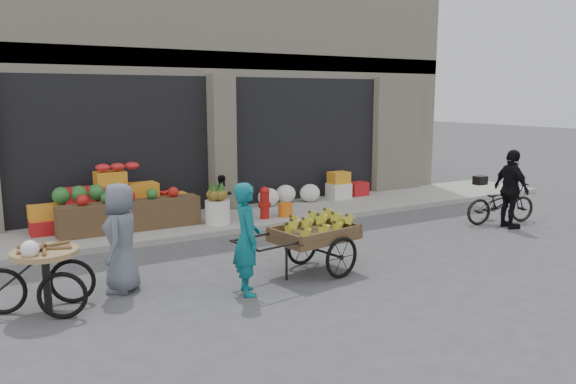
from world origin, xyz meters
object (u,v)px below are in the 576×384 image
pineapple_bin (218,212)px  orange_bucket (286,210)px  banana_cart (312,232)px  cyclist (511,189)px  fire_hydrant (265,201)px  seated_person (223,196)px  vendor_grey (121,238)px  bicycle (501,203)px  tricycle_cart (45,270)px  vendor_woman (247,239)px

pineapple_bin → orange_bucket: (1.60, -0.10, -0.10)m
banana_cart → cyclist: bearing=-3.8°
fire_hydrant → seated_person: (-0.70, 0.65, 0.08)m
cyclist → fire_hydrant: bearing=67.6°
vendor_grey → bicycle: (8.28, 0.10, -0.34)m
seated_person → tricycle_cart: seated_person is taller
vendor_woman → cyclist: 6.63m
banana_cart → orange_bucket: bearing=57.4°
orange_bucket → seated_person: size_ratio=0.34×
vendor_grey → cyclist: (8.08, -0.30, 0.05)m
orange_bucket → vendor_grey: (-4.30, -2.66, 0.52)m
tricycle_cart → vendor_grey: (1.06, 0.32, 0.22)m
vendor_grey → pineapple_bin: bearing=165.1°
fire_hydrant → vendor_woman: vendor_woman is taller
fire_hydrant → banana_cart: banana_cart is taller
orange_bucket → pineapple_bin: bearing=176.4°
orange_bucket → banana_cart: size_ratio=0.14×
pineapple_bin → seated_person: size_ratio=0.56×
pineapple_bin → cyclist: (5.38, -3.06, 0.47)m
orange_bucket → cyclist: size_ratio=0.19×
fire_hydrant → banana_cart: bearing=-106.4°
banana_cart → vendor_woman: vendor_woman is taller
pineapple_bin → tricycle_cart: bearing=-140.6°
tricycle_cart → cyclist: (9.14, 0.02, 0.27)m
fire_hydrant → vendor_grey: 4.67m
orange_bucket → seated_person: 1.42m
pineapple_bin → cyclist: bearing=-29.6°
pineapple_bin → vendor_woman: size_ratio=0.32×
cyclist → tricycle_cart: bearing=102.9°
orange_bucket → cyclist: bearing=-38.1°
fire_hydrant → banana_cart: 3.60m
orange_bucket → seated_person: (-1.20, 0.70, 0.31)m
bicycle → orange_bucket: bearing=70.0°
orange_bucket → seated_person: bearing=149.7°
seated_person → fire_hydrant: bearing=-52.9°
fire_hydrant → seated_person: 0.96m
vendor_woman → banana_cart: bearing=-63.3°
banana_cart → bicycle: bearing=0.1°
fire_hydrant → bicycle: bearing=-30.2°
fire_hydrant → banana_cart: size_ratio=0.31×
seated_person → cyclist: (4.98, -3.66, 0.25)m
orange_bucket → seated_person: seated_person is taller
orange_bucket → vendor_woman: (-2.81, -3.69, 0.53)m
pineapple_bin → fire_hydrant: fire_hydrant is taller
seated_person → vendor_woman: 4.68m
pineapple_bin → tricycle_cart: tricycle_cart is taller
pineapple_bin → fire_hydrant: size_ratio=0.73×
pineapple_bin → orange_bucket: pineapple_bin is taller
vendor_grey → banana_cart: bearing=104.6°
banana_cart → bicycle: size_ratio=1.35×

